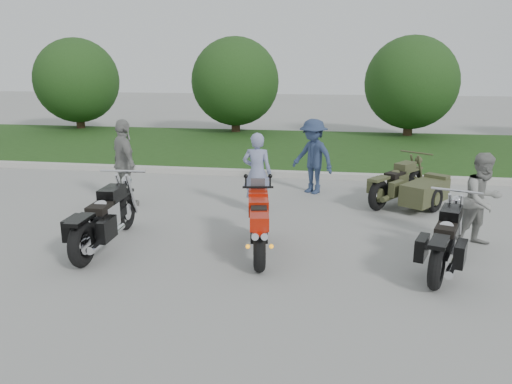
# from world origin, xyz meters

# --- Properties ---
(ground) EXTENTS (80.00, 80.00, 0.00)m
(ground) POSITION_xyz_m (0.00, 0.00, 0.00)
(ground) COLOR #9A9A94
(ground) RESTS_ON ground
(curb) EXTENTS (60.00, 0.30, 0.15)m
(curb) POSITION_xyz_m (0.00, 6.00, 0.07)
(curb) COLOR #B7B4AC
(curb) RESTS_ON ground
(grass_strip) EXTENTS (60.00, 8.00, 0.14)m
(grass_strip) POSITION_xyz_m (0.00, 10.15, 0.07)
(grass_strip) COLOR #29541C
(grass_strip) RESTS_ON ground
(tree_far_left) EXTENTS (3.60, 3.60, 4.00)m
(tree_far_left) POSITION_xyz_m (-10.00, 13.50, 2.19)
(tree_far_left) COLOR #3F2B1C
(tree_far_left) RESTS_ON ground
(tree_mid_left) EXTENTS (3.60, 3.60, 4.00)m
(tree_mid_left) POSITION_xyz_m (-3.00, 13.50, 2.19)
(tree_mid_left) COLOR #3F2B1C
(tree_mid_left) RESTS_ON ground
(tree_mid_right) EXTENTS (3.60, 3.60, 4.00)m
(tree_mid_right) POSITION_xyz_m (4.00, 13.50, 2.19)
(tree_mid_right) COLOR #3F2B1C
(tree_mid_right) RESTS_ON ground
(sportbike_red) EXTENTS (0.56, 1.93, 0.92)m
(sportbike_red) POSITION_xyz_m (0.03, 0.36, 0.54)
(sportbike_red) COLOR black
(sportbike_red) RESTS_ON ground
(cruiser_left) EXTENTS (0.44, 2.45, 0.94)m
(cruiser_left) POSITION_xyz_m (-2.55, 0.26, 0.48)
(cruiser_left) COLOR black
(cruiser_left) RESTS_ON ground
(cruiser_right) EXTENTS (0.87, 2.19, 0.87)m
(cruiser_right) POSITION_xyz_m (2.85, 0.20, 0.45)
(cruiser_right) COLOR black
(cruiser_right) RESTS_ON ground
(cruiser_sidecar) EXTENTS (1.79, 2.08, 0.86)m
(cruiser_sidecar) POSITION_xyz_m (2.83, 3.56, 0.40)
(cruiser_sidecar) COLOR black
(cruiser_sidecar) RESTS_ON ground
(person_stripe) EXTENTS (0.62, 0.42, 1.65)m
(person_stripe) POSITION_xyz_m (-0.37, 2.71, 0.83)
(person_stripe) COLOR #8189B0
(person_stripe) RESTS_ON ground
(person_grey) EXTENTS (0.97, 0.91, 1.59)m
(person_grey) POSITION_xyz_m (3.63, 1.38, 0.80)
(person_grey) COLOR gray
(person_grey) RESTS_ON ground
(person_denim) EXTENTS (1.29, 1.18, 1.74)m
(person_denim) POSITION_xyz_m (0.67, 4.44, 0.87)
(person_denim) COLOR navy
(person_denim) RESTS_ON ground
(person_back) EXTENTS (1.06, 1.12, 1.86)m
(person_back) POSITION_xyz_m (-3.22, 2.74, 0.93)
(person_back) COLOR gray
(person_back) RESTS_ON ground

